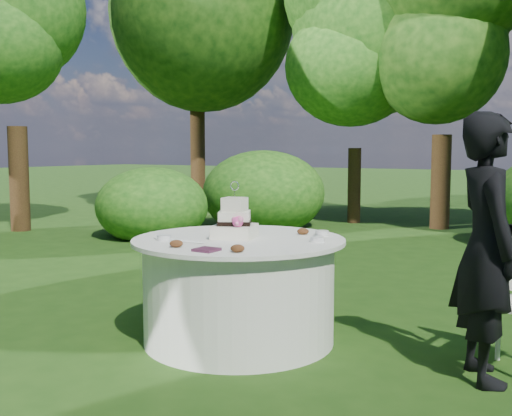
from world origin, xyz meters
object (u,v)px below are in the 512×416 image
Objects in this scene: napkins at (207,250)px; cake at (235,223)px; table at (239,289)px; guest at (487,248)px.

cake reaches higher than napkins.
napkins reaches higher than table.
guest reaches higher than cake.
guest is at bearing 5.89° from table.
napkins is 0.09× the size of table.
cake is at bearing -160.44° from table.
table is at bearing 19.56° from cake.
guest is at bearing 25.84° from napkins.
napkins is at bearing -76.61° from table.
table is at bearing 103.39° from napkins.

